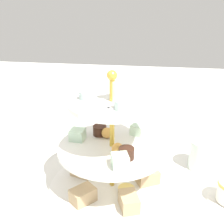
{
  "coord_description": "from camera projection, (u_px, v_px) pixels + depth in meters",
  "views": [
    {
      "loc": [
        0.08,
        -0.51,
        0.4
      ],
      "look_at": [
        0.0,
        0.0,
        0.18
      ],
      "focal_mm": 44.78,
      "sensor_mm": 36.0,
      "label": 1
    }
  ],
  "objects": [
    {
      "name": "ground_plane",
      "position": [
        112.0,
        188.0,
        0.62
      ],
      "size": [
        2.4,
        2.4,
        0.0
      ],
      "primitive_type": "plane",
      "color": "silver"
    },
    {
      "name": "tiered_serving_stand",
      "position": [
        112.0,
        157.0,
        0.59
      ],
      "size": [
        0.28,
        0.28,
        0.27
      ],
      "color": "white",
      "rests_on": "ground_plane"
    },
    {
      "name": "water_glass_short_left",
      "position": [
        202.0,
        155.0,
        0.69
      ],
      "size": [
        0.06,
        0.06,
        0.08
      ],
      "primitive_type": "cylinder",
      "color": "silver",
      "rests_on": "ground_plane"
    },
    {
      "name": "butter_knife_left",
      "position": [
        7.0,
        164.0,
        0.71
      ],
      "size": [
        0.05,
        0.17,
        0.0
      ],
      "primitive_type": "cube",
      "rotation": [
        0.0,
        0.0,
        4.51
      ],
      "color": "silver",
      "rests_on": "ground_plane"
    }
  ]
}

